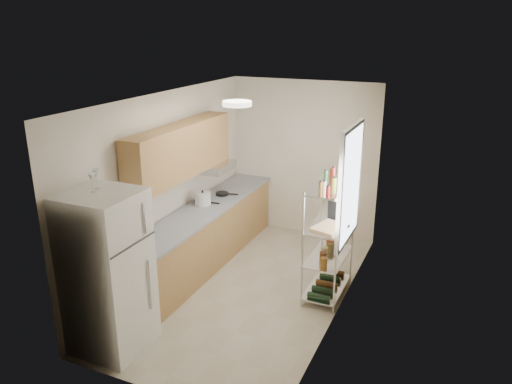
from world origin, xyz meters
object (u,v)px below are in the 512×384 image
at_px(espresso_machine, 335,206).
at_px(rice_cooker, 203,199).
at_px(cutting_board, 330,227).
at_px(frying_pan_large, 202,202).
at_px(refrigerator, 108,272).

bearing_deg(espresso_machine, rice_cooker, 175.08).
bearing_deg(cutting_board, frying_pan_large, 168.36).
xyz_separation_m(rice_cooker, frying_pan_large, (-0.04, 0.05, -0.07)).
xyz_separation_m(frying_pan_large, cutting_board, (2.07, -0.43, 0.10)).
bearing_deg(frying_pan_large, cutting_board, -17.98).
xyz_separation_m(cutting_board, espresso_machine, (-0.07, 0.48, 0.12)).
bearing_deg(rice_cooker, frying_pan_large, 128.45).
xyz_separation_m(refrigerator, espresso_machine, (1.84, 2.37, 0.24)).
distance_m(frying_pan_large, cutting_board, 2.12).
relative_size(frying_pan_large, espresso_machine, 0.90).
bearing_deg(espresso_machine, frying_pan_large, 173.46).
xyz_separation_m(rice_cooker, espresso_machine, (1.96, 0.10, 0.15)).
bearing_deg(refrigerator, rice_cooker, 92.90).
xyz_separation_m(refrigerator, frying_pan_large, (-0.16, 2.32, 0.01)).
height_order(refrigerator, cutting_board, refrigerator).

